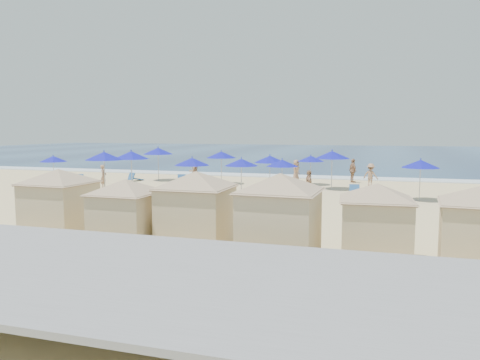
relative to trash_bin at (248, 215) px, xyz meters
name	(u,v)px	position (x,y,z in m)	size (l,w,h in m)	color
ground	(222,205)	(-2.79, 4.73, -0.45)	(160.00, 160.00, 0.00)	beige
ocean	(332,153)	(-2.79, 59.73, -0.42)	(160.00, 80.00, 0.06)	navy
surf_line	(283,176)	(-2.79, 20.23, -0.41)	(160.00, 2.50, 0.08)	white
seawall	(46,261)	(-2.79, -8.77, 0.20)	(160.00, 6.10, 1.22)	gray
trash_bin	(248,215)	(0.00, 0.00, 0.00)	(0.90, 0.90, 0.90)	black
cabana_0	(59,195)	(-5.82, -4.35, 1.16)	(4.47, 4.47, 2.81)	beige
cabana_1	(126,205)	(-2.75, -4.95, 1.03)	(4.11, 4.11, 2.58)	beige
cabana_2	(196,201)	(-0.48, -4.44, 1.20)	(4.59, 4.59, 2.88)	beige
cabana_3	(280,207)	(2.40, -4.97, 1.24)	(4.70, 4.70, 2.95)	beige
cabana_4	(376,214)	(5.13, -4.32, 1.07)	(4.20, 4.20, 2.64)	beige
cabana_5	(479,218)	(7.85, -4.29, 1.08)	(4.24, 4.24, 2.66)	beige
umbrella_0	(53,159)	(-17.15, 9.45, 1.43)	(1.90, 1.90, 2.16)	#A5A8AD
umbrella_1	(104,156)	(-11.32, 6.91, 1.87)	(2.35, 2.35, 2.67)	#A5A8AD
umbrella_2	(158,151)	(-11.42, 14.40, 1.85)	(2.32, 2.32, 2.64)	#A5A8AD
umbrella_3	(131,155)	(-10.38, 8.55, 1.85)	(2.33, 2.33, 2.65)	#A5A8AD
umbrella_4	(221,155)	(-5.96, 13.61, 1.69)	(2.16, 2.16, 2.46)	#A5A8AD
umbrella_5	(241,162)	(-2.85, 8.36, 1.55)	(2.02, 2.02, 2.30)	#A5A8AD
umbrella_6	(192,162)	(-5.53, 7.17, 1.62)	(2.09, 2.09, 2.38)	#A5A8AD
umbrella_7	(270,159)	(-1.75, 11.14, 1.59)	(2.07, 2.07, 2.36)	#A5A8AD
umbrella_8	(282,163)	(-0.60, 9.51, 1.47)	(1.95, 1.95, 2.22)	#A5A8AD
umbrella_9	(311,159)	(0.32, 15.00, 1.44)	(1.91, 1.91, 2.17)	#A5A8AD
umbrella_10	(332,155)	(2.04, 12.87, 1.85)	(2.33, 2.33, 2.65)	#A5A8AD
umbrella_11	(421,164)	(7.26, 9.34, 1.61)	(2.08, 2.08, 2.37)	#A5A8AD
beach_chair_0	(80,181)	(-15.71, 10.47, -0.18)	(1.03, 1.53, 0.77)	#285794
beach_chair_1	(135,178)	(-13.01, 13.50, -0.21)	(0.90, 1.34, 0.68)	#285794
beach_chair_2	(182,180)	(-8.82, 13.00, -0.20)	(1.01, 1.42, 0.72)	#285794
beach_chair_3	(180,198)	(-5.36, 5.09, -0.23)	(0.88, 1.24, 0.62)	#285794
beach_chair_4	(303,190)	(0.63, 10.04, -0.20)	(0.78, 1.40, 0.73)	#285794
beach_chair_5	(354,191)	(3.65, 10.24, -0.20)	(0.75, 1.39, 0.73)	#285794
beachgoer_0	(103,176)	(-12.87, 9.11, 0.34)	(0.57, 0.38, 1.57)	#A87C5D
beachgoer_1	(194,172)	(-8.28, 14.00, 0.37)	(0.79, 0.62, 1.63)	#A87C5D
beachgoer_2	(309,186)	(1.37, 7.37, 0.41)	(1.00, 0.42, 1.71)	#A87C5D
beachgoer_3	(371,175)	(4.47, 15.06, 0.36)	(1.05, 0.60, 1.62)	#A87C5D
beachgoer_4	(296,171)	(-1.09, 16.96, 0.38)	(0.81, 0.53, 1.65)	#A87C5D
beachgoer_5	(353,171)	(3.13, 17.28, 0.45)	(1.06, 0.44, 1.80)	#A87C5D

